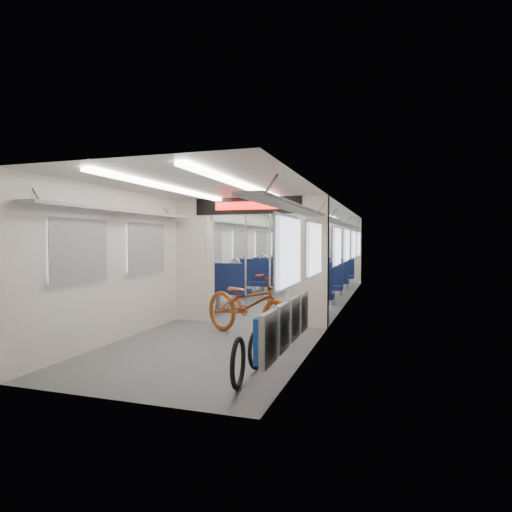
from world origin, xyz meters
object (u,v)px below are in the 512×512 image
(flip_bench, at_px, (286,323))
(stanchion_near_left, at_px, (246,259))
(bike_hoop_b, at_px, (258,350))
(stanchion_near_right, at_px, (270,260))
(bike_hoop_a, at_px, (238,365))
(bicycle, at_px, (249,304))
(seat_bay_near_right, at_px, (317,285))
(seat_bay_far_right, at_px, (336,274))
(stanchion_far_left, at_px, (282,254))
(seat_bay_near_left, at_px, (242,280))
(seat_bay_far_left, at_px, (278,271))
(stanchion_far_right, at_px, (310,254))
(bike_hoop_c, at_px, (274,332))

(flip_bench, relative_size, stanchion_near_left, 0.92)
(bike_hoop_b, bearing_deg, stanchion_near_right, 103.46)
(bike_hoop_a, relative_size, bike_hoop_b, 1.07)
(bike_hoop_a, bearing_deg, stanchion_near_right, 101.29)
(bicycle, relative_size, stanchion_near_left, 0.86)
(bike_hoop_b, bearing_deg, seat_bay_near_right, 90.87)
(seat_bay_far_right, height_order, stanchion_far_left, stanchion_far_left)
(seat_bay_near_left, bearing_deg, seat_bay_far_left, 90.00)
(stanchion_near_right, xyz_separation_m, stanchion_far_right, (0.19, 3.25, 0.00))
(bike_hoop_a, bearing_deg, bike_hoop_b, 90.80)
(bicycle, bearing_deg, seat_bay_near_right, 18.00)
(bike_hoop_a, relative_size, stanchion_far_left, 0.23)
(flip_bench, xyz_separation_m, stanchion_far_left, (-1.69, 6.38, 0.57))
(flip_bench, relative_size, seat_bay_far_left, 0.96)
(bike_hoop_c, bearing_deg, bike_hoop_b, -86.41)
(seat_bay_near_right, bearing_deg, bike_hoop_b, -89.13)
(bike_hoop_a, distance_m, seat_bay_far_right, 8.49)
(bike_hoop_c, distance_m, seat_bay_near_left, 4.36)
(stanchion_near_right, relative_size, stanchion_far_left, 1.00)
(bicycle, bearing_deg, flip_bench, -119.06)
(flip_bench, bearing_deg, stanchion_near_right, 109.05)
(seat_bay_near_right, bearing_deg, bike_hoop_a, -89.14)
(seat_bay_near_right, distance_m, seat_bay_far_right, 3.19)
(bike_hoop_b, distance_m, seat_bay_near_right, 4.61)
(stanchion_near_right, xyz_separation_m, stanchion_far_left, (-0.56, 3.12, 0.00))
(bicycle, relative_size, seat_bay_far_left, 0.91)
(seat_bay_near_left, xyz_separation_m, stanchion_near_left, (0.64, -1.56, 0.59))
(seat_bay_near_left, height_order, seat_bay_near_right, seat_bay_near_left)
(seat_bay_near_left, bearing_deg, stanchion_far_left, 68.33)
(bike_hoop_b, height_order, seat_bay_far_right, seat_bay_far_right)
(bike_hoop_b, height_order, seat_bay_near_left, seat_bay_near_left)
(bike_hoop_a, relative_size, bike_hoop_c, 1.01)
(seat_bay_near_right, bearing_deg, stanchion_near_left, -133.47)
(seat_bay_far_right, relative_size, stanchion_near_left, 0.86)
(bike_hoop_a, relative_size, stanchion_near_left, 0.23)
(stanchion_near_right, bearing_deg, bicycle, -85.52)
(bike_hoop_a, relative_size, stanchion_near_right, 0.23)
(bicycle, xyz_separation_m, stanchion_far_left, (-0.70, 4.80, 0.63))
(stanchion_far_left, bearing_deg, bicycle, -81.76)
(flip_bench, distance_m, bike_hoop_b, 0.50)
(bike_hoop_a, bearing_deg, seat_bay_near_right, 90.86)
(bike_hoop_c, height_order, seat_bay_far_right, seat_bay_far_right)
(stanchion_far_left, bearing_deg, bike_hoop_a, -79.17)
(stanchion_far_left, bearing_deg, stanchion_near_left, -89.19)
(bike_hoop_a, height_order, seat_bay_far_left, seat_bay_far_left)
(seat_bay_near_left, relative_size, seat_bay_far_right, 1.13)
(stanchion_near_left, xyz_separation_m, stanchion_near_right, (0.52, -0.05, 0.00))
(bike_hoop_b, bearing_deg, stanchion_near_left, 111.44)
(stanchion_near_right, height_order, stanchion_far_left, same)
(seat_bay_near_right, relative_size, stanchion_near_right, 0.88)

